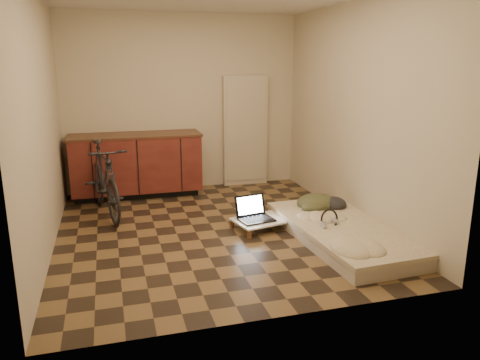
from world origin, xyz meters
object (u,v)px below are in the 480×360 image
object	(u,v)px
futon	(343,232)
laptop	(254,215)
bicycle	(104,176)
lap_desk	(264,220)

from	to	relation	value
futon	laptop	distance (m)	1.03
bicycle	laptop	bearing A→B (deg)	-42.05
futon	lap_desk	world-z (taller)	futon
bicycle	futon	world-z (taller)	bicycle
bicycle	lap_desk	size ratio (longest dim) A/B	2.01
lap_desk	laptop	bearing A→B (deg)	158.58
laptop	bicycle	bearing A→B (deg)	138.98
laptop	lap_desk	bearing A→B (deg)	-18.19
futon	lap_desk	size ratio (longest dim) A/B	2.61
bicycle	lap_desk	xyz separation A→B (m)	(1.78, -1.01, -0.41)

